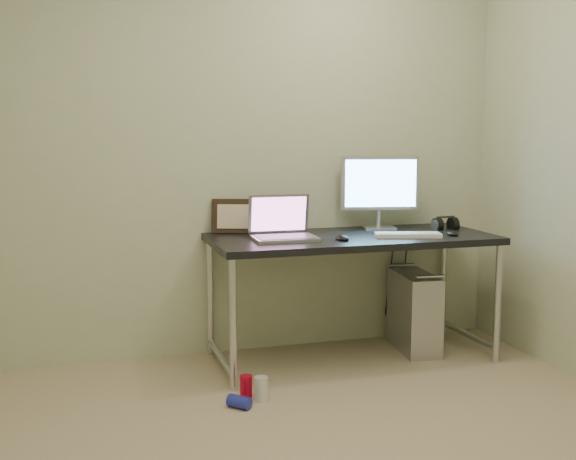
{
  "coord_description": "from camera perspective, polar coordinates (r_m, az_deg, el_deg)",
  "views": [
    {
      "loc": [
        -0.9,
        -2.53,
        1.37
      ],
      "look_at": [
        0.17,
        1.04,
        0.85
      ],
      "focal_mm": 45.0,
      "sensor_mm": 36.0,
      "label": 1
    }
  ],
  "objects": [
    {
      "name": "wall_back",
      "position": [
        4.38,
        -4.9,
        6.35
      ],
      "size": [
        3.5,
        0.02,
        2.5
      ],
      "primitive_type": "cube",
      "color": "beige",
      "rests_on": "ground"
    },
    {
      "name": "desk",
      "position": [
        4.28,
        5.07,
        -1.43
      ],
      "size": [
        1.66,
        0.73,
        0.75
      ],
      "color": "black",
      "rests_on": "ground"
    },
    {
      "name": "tower_computer",
      "position": [
        4.59,
        9.95,
        -6.37
      ],
      "size": [
        0.25,
        0.49,
        0.52
      ],
      "rotation": [
        0.0,
        0.0,
        -0.11
      ],
      "color": "silver",
      "rests_on": "ground"
    },
    {
      "name": "cable_a",
      "position": [
        4.77,
        8.02,
        -3.87
      ],
      "size": [
        0.01,
        0.16,
        0.69
      ],
      "primitive_type": "cylinder",
      "rotation": [
        0.21,
        0.0,
        0.0
      ],
      "color": "black",
      "rests_on": "ground"
    },
    {
      "name": "cable_b",
      "position": [
        4.79,
        9.1,
        -4.07
      ],
      "size": [
        0.02,
        0.11,
        0.71
      ],
      "primitive_type": "cylinder",
      "rotation": [
        0.14,
        0.0,
        0.09
      ],
      "color": "black",
      "rests_on": "ground"
    },
    {
      "name": "can_red",
      "position": [
        3.8,
        -3.33,
        -12.24
      ],
      "size": [
        0.08,
        0.08,
        0.12
      ],
      "primitive_type": "cylinder",
      "rotation": [
        0.0,
        0.0,
        -0.33
      ],
      "color": "red",
      "rests_on": "ground"
    },
    {
      "name": "can_white",
      "position": [
        3.75,
        -2.14,
        -12.44
      ],
      "size": [
        0.08,
        0.08,
        0.13
      ],
      "primitive_type": "cylinder",
      "rotation": [
        0.0,
        0.0,
        -0.14
      ],
      "color": "silver",
      "rests_on": "ground"
    },
    {
      "name": "can_blue",
      "position": [
        3.68,
        -3.87,
        -13.4
      ],
      "size": [
        0.13,
        0.13,
        0.06
      ],
      "primitive_type": "cylinder",
      "rotation": [
        1.57,
        0.0,
        0.77
      ],
      "color": "#232BAB",
      "rests_on": "ground"
    },
    {
      "name": "laptop",
      "position": [
        4.12,
        -0.45,
        0.11
      ],
      "size": [
        0.37,
        0.3,
        0.25
      ],
      "rotation": [
        0.0,
        0.0,
        -0.03
      ],
      "color": "silver",
      "rests_on": "desk"
    },
    {
      "name": "monitor",
      "position": [
        4.54,
        7.26,
        3.43
      ],
      "size": [
        0.48,
        0.18,
        0.46
      ],
      "rotation": [
        0.0,
        0.0,
        -0.22
      ],
      "color": "silver",
      "rests_on": "desk"
    },
    {
      "name": "keyboard",
      "position": [
        4.25,
        9.45,
        -0.38
      ],
      "size": [
        0.4,
        0.22,
        0.02
      ],
      "primitive_type": "cube",
      "rotation": [
        0.0,
        0.0,
        -0.28
      ],
      "color": "white",
      "rests_on": "desk"
    },
    {
      "name": "mouse_right",
      "position": [
        4.37,
        12.86,
        -0.19
      ],
      "size": [
        0.08,
        0.11,
        0.03
      ],
      "primitive_type": "ellipsoid",
      "rotation": [
        0.0,
        0.0,
        -0.15
      ],
      "color": "black",
      "rests_on": "desk"
    },
    {
      "name": "mouse_left",
      "position": [
        4.08,
        4.32,
        -0.55
      ],
      "size": [
        0.08,
        0.11,
        0.04
      ],
      "primitive_type": "ellipsoid",
      "rotation": [
        0.0,
        0.0,
        0.09
      ],
      "color": "black",
      "rests_on": "desk"
    },
    {
      "name": "headphones",
      "position": [
        4.61,
        12.32,
        0.4
      ],
      "size": [
        0.16,
        0.1,
        0.1
      ],
      "rotation": [
        0.0,
        0.0,
        0.07
      ],
      "color": "black",
      "rests_on": "desk"
    },
    {
      "name": "picture_frame",
      "position": [
        4.34,
        -4.36,
        1.09
      ],
      "size": [
        0.27,
        0.15,
        0.21
      ],
      "primitive_type": "cube",
      "rotation": [
        -0.21,
        0.0,
        -0.34
      ],
      "color": "black",
      "rests_on": "desk"
    },
    {
      "name": "webcam",
      "position": [
        4.4,
        -0.92,
        0.94
      ],
      "size": [
        0.04,
        0.03,
        0.11
      ],
      "rotation": [
        0.0,
        0.0,
        0.13
      ],
      "color": "silver",
      "rests_on": "desk"
    }
  ]
}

